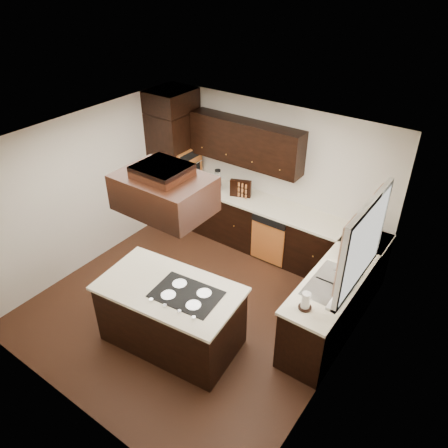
{
  "coord_description": "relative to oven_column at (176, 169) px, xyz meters",
  "views": [
    {
      "loc": [
        3.13,
        -3.64,
        4.5
      ],
      "look_at": [
        0.1,
        0.6,
        1.15
      ],
      "focal_mm": 35.0,
      "sensor_mm": 36.0,
      "label": 1
    }
  ],
  "objects": [
    {
      "name": "upper_cabinets",
      "position": [
        1.34,
        0.23,
        0.75
      ],
      "size": [
        2.0,
        0.34,
        0.72
      ],
      "primitive_type": "cube",
      "color": "black",
      "rests_on": "wall_back"
    },
    {
      "name": "floor",
      "position": [
        1.78,
        -1.71,
        -1.07
      ],
      "size": [
        4.2,
        4.2,
        0.02
      ],
      "primitive_type": "cube",
      "color": "#4F2B19",
      "rests_on": "ground"
    },
    {
      "name": "wall_left",
      "position": [
        -0.33,
        -1.71,
        0.19
      ],
      "size": [
        0.02,
        4.2,
        2.5
      ],
      "primitive_type": "cube",
      "color": "beige",
      "rests_on": "ground"
    },
    {
      "name": "ceiling",
      "position": [
        1.78,
        -1.71,
        1.45
      ],
      "size": [
        4.2,
        4.2,
        0.02
      ],
      "primitive_type": "cube",
      "color": "white",
      "rests_on": "ground"
    },
    {
      "name": "curtain_right",
      "position": [
        3.79,
        -0.74,
        0.64
      ],
      "size": [
        0.02,
        0.34,
        0.9
      ],
      "primitive_type": "cube",
      "color": "beige",
      "rests_on": "wall_right"
    },
    {
      "name": "mixing_bowl",
      "position": [
        0.67,
        0.08,
        -0.11
      ],
      "size": [
        0.28,
        0.28,
        0.07
      ],
      "primitive_type": "imported",
      "rotation": [
        0.0,
        0.0,
        0.02
      ],
      "color": "white",
      "rests_on": "countertop_back"
    },
    {
      "name": "wall_right",
      "position": [
        3.88,
        -1.71,
        0.19
      ],
      "size": [
        0.02,
        4.2,
        2.5
      ],
      "primitive_type": "cube",
      "color": "beige",
      "rests_on": "ground"
    },
    {
      "name": "countertop_right",
      "position": [
        3.56,
        -0.8,
        -0.16
      ],
      "size": [
        0.63,
        2.4,
        0.04
      ],
      "primitive_type": "cube",
      "color": "white",
      "rests_on": "base_cabinets_right"
    },
    {
      "name": "range_hood",
      "position": [
        1.88,
        -2.25,
        1.1
      ],
      "size": [
        1.05,
        0.72,
        0.42
      ],
      "primitive_type": "cube",
      "color": "black",
      "rests_on": "ceiling"
    },
    {
      "name": "spice_rack",
      "position": [
        1.38,
        0.06,
        0.01
      ],
      "size": [
        0.36,
        0.21,
        0.29
      ],
      "primitive_type": "cube",
      "rotation": [
        0.0,
        0.0,
        0.38
      ],
      "color": "black",
      "rests_on": "countertop_back"
    },
    {
      "name": "window_pane",
      "position": [
        3.87,
        -1.16,
        0.59
      ],
      "size": [
        0.0,
        1.2,
        1.0
      ],
      "primitive_type": "cube",
      "color": "white",
      "rests_on": "wall_right"
    },
    {
      "name": "window_frame",
      "position": [
        3.85,
        -1.16,
        0.59
      ],
      "size": [
        0.06,
        1.32,
        1.12
      ],
      "primitive_type": "cube",
      "color": "white",
      "rests_on": "wall_right"
    },
    {
      "name": "island",
      "position": [
        1.96,
        -2.4,
        -0.62
      ],
      "size": [
        1.82,
        1.12,
        0.88
      ],
      "primitive_type": "cube",
      "rotation": [
        0.0,
        0.0,
        0.11
      ],
      "color": "black",
      "rests_on": "floor"
    },
    {
      "name": "soap_bottle",
      "position": [
        3.48,
        -0.65,
        -0.05
      ],
      "size": [
        0.11,
        0.11,
        0.19
      ],
      "primitive_type": "imported",
      "rotation": [
        0.0,
        0.0,
        0.29
      ],
      "color": "white",
      "rests_on": "countertop_right"
    },
    {
      "name": "sink_rim",
      "position": [
        3.58,
        -1.16,
        -0.14
      ],
      "size": [
        0.52,
        0.84,
        0.01
      ],
      "primitive_type": "cube",
      "color": "silver",
      "rests_on": "countertop_right"
    },
    {
      "name": "hood_duct",
      "position": [
        1.88,
        -2.25,
        1.38
      ],
      "size": [
        0.55,
        0.5,
        0.13
      ],
      "primitive_type": "cube",
      "color": "black",
      "rests_on": "ceiling"
    },
    {
      "name": "wall_back",
      "position": [
        1.78,
        0.4,
        0.19
      ],
      "size": [
        4.2,
        0.02,
        2.5
      ],
      "primitive_type": "cube",
      "color": "beige",
      "rests_on": "ground"
    },
    {
      "name": "countertop_back",
      "position": [
        1.81,
        0.08,
        -0.16
      ],
      "size": [
        2.93,
        0.63,
        0.04
      ],
      "primitive_type": "cube",
      "color": "white",
      "rests_on": "base_cabinets_back"
    },
    {
      "name": "island_top",
      "position": [
        1.96,
        -2.4,
        -0.16
      ],
      "size": [
        1.89,
        1.19,
        0.04
      ],
      "primitive_type": "cube",
      "rotation": [
        0.0,
        0.0,
        0.11
      ],
      "color": "white",
      "rests_on": "island"
    },
    {
      "name": "oven_column",
      "position": [
        0.0,
        0.0,
        0.0
      ],
      "size": [
        0.65,
        0.75,
        2.12
      ],
      "primitive_type": "cube",
      "color": "black",
      "rests_on": "floor"
    },
    {
      "name": "wall_oven_face",
      "position": [
        0.35,
        0.0,
        0.06
      ],
      "size": [
        0.05,
        0.62,
        0.78
      ],
      "primitive_type": "cube",
      "color": "orange",
      "rests_on": "oven_column"
    },
    {
      "name": "curtain_left",
      "position": [
        3.79,
        -1.57,
        0.64
      ],
      "size": [
        0.02,
        0.34,
        0.9
      ],
      "primitive_type": "cube",
      "color": "beige",
      "rests_on": "wall_right"
    },
    {
      "name": "wall_front",
      "position": [
        1.78,
        -3.81,
        0.19
      ],
      "size": [
        4.2,
        0.02,
        2.5
      ],
      "primitive_type": "cube",
      "color": "beige",
      "rests_on": "ground"
    },
    {
      "name": "base_cabinets_right",
      "position": [
        3.58,
        -0.8,
        -0.62
      ],
      "size": [
        0.6,
        2.4,
        0.88
      ],
      "primitive_type": "cube",
      "color": "black",
      "rests_on": "floor"
    },
    {
      "name": "base_cabinets_back",
      "position": [
        1.81,
        0.09,
        -0.62
      ],
      "size": [
        2.93,
        0.6,
        0.88
      ],
      "primitive_type": "cube",
      "color": "black",
      "rests_on": "floor"
    },
    {
      "name": "paper_towel",
      "position": [
        3.49,
        -1.74,
        -0.03
      ],
      "size": [
        0.13,
        0.13,
        0.23
      ],
      "primitive_type": "cylinder",
      "rotation": [
        0.0,
        0.0,
        -0.33
      ],
      "color": "white",
      "rests_on": "countertop_right"
    },
    {
      "name": "blender_pitcher",
      "position": [
        0.95,
        0.01,
        0.09
      ],
      "size": [
        0.13,
        0.13,
        0.26
      ],
      "primitive_type": "cone",
      "color": "silver",
      "rests_on": "blender_base"
    },
    {
      "name": "cooktop",
      "position": [
        2.22,
        -2.37,
        -0.13
      ],
      "size": [
        0.87,
        0.63,
        0.01
      ],
      "primitive_type": "cube",
      "rotation": [
        0.0,
        0.0,
        0.11
      ],
      "color": "black",
      "rests_on": "island_top"
    },
    {
      "name": "blender_base",
      "position": [
        0.95,
        0.01,
        -0.09
      ],
      "size": [
        0.15,
        0.15,
        0.1
      ],
      "primitive_type": "cylinder",
      "color": "silver",
      "rests_on": "countertop_back"
    },
    {
      "name": "dishwasher_front",
      "position": [
        2.1,
        -0.2,
        -0.66
      ],
      "size": [
        0.6,
        0.05,
        0.72
      ],
      "primitive_type": "cube",
      "color": "orange",
      "rests_on": "floor"
    }
  ]
}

